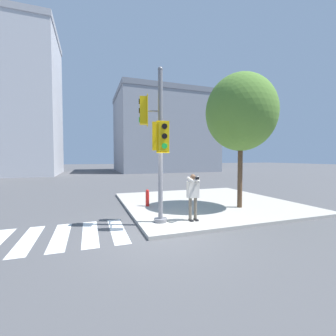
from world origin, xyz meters
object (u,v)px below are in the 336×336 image
traffic_signal_pole (157,139)px  person_photographer (193,193)px  fire_hydrant (147,198)px  street_tree (241,113)px

traffic_signal_pole → person_photographer: traffic_signal_pole is taller
traffic_signal_pole → fire_hydrant: traffic_signal_pole is taller
traffic_signal_pole → person_photographer: (1.24, -0.24, -1.87)m
traffic_signal_pole → person_photographer: 2.26m
traffic_signal_pole → street_tree: street_tree is taller
traffic_signal_pole → person_photographer: bearing=-10.9°
street_tree → fire_hydrant: street_tree is taller
traffic_signal_pole → street_tree: (4.12, 0.98, 1.33)m
street_tree → fire_hydrant: 5.61m
fire_hydrant → person_photographer: bearing=-71.9°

